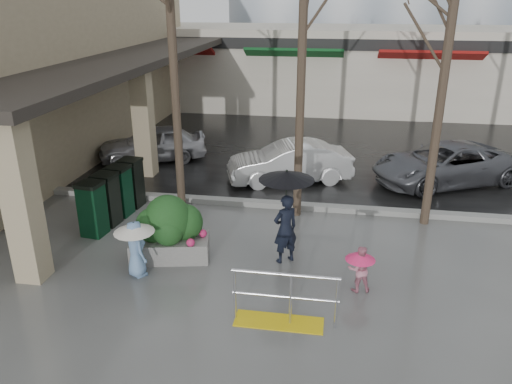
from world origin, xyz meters
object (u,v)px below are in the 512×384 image
(news_boxes, at_px, (113,195))
(tree_midwest, at_px, (304,7))
(child_pink, at_px, (360,265))
(car_c, at_px, (445,164))
(car_a, at_px, (153,143))
(car_b, at_px, (290,162))
(tree_west, at_px, (170,13))
(tree_mideast, at_px, (451,25))
(handrail, at_px, (283,305))
(planter, at_px, (169,229))
(woman, at_px, (286,207))
(child_blue, at_px, (135,242))

(news_boxes, bearing_deg, tree_midwest, 19.64)
(child_pink, xyz_separation_m, car_c, (2.78, 6.64, 0.06))
(child_pink, xyz_separation_m, car_a, (-6.97, 7.36, 0.06))
(child_pink, bearing_deg, car_b, -84.09)
(tree_west, distance_m, car_b, 5.80)
(tree_mideast, height_order, car_c, tree_mideast)
(tree_west, height_order, car_a, tree_west)
(handrail, bearing_deg, car_a, 122.87)
(tree_west, relative_size, car_c, 1.50)
(handrail, xyz_separation_m, news_boxes, (-4.83, 3.74, 0.31))
(tree_midwest, height_order, tree_mideast, tree_midwest)
(handrail, xyz_separation_m, planter, (-2.74, 1.99, 0.34))
(woman, relative_size, car_c, 0.47)
(woman, height_order, car_b, woman)
(car_a, xyz_separation_m, car_c, (9.75, -0.72, 0.00))
(handrail, bearing_deg, tree_midwest, 91.91)
(child_blue, relative_size, car_c, 0.27)
(woman, xyz_separation_m, car_b, (-0.42, 5.07, -0.68))
(child_pink, height_order, car_c, car_c)
(tree_midwest, relative_size, tree_mideast, 1.08)
(child_blue, bearing_deg, tree_west, -42.77)
(tree_mideast, relative_size, child_blue, 5.31)
(car_c, bearing_deg, news_boxes, -90.68)
(tree_midwest, distance_m, tree_mideast, 3.32)
(tree_mideast, bearing_deg, tree_midwest, 180.00)
(child_blue, bearing_deg, planter, -73.65)
(car_c, bearing_deg, handrail, -53.37)
(tree_mideast, distance_m, planter, 7.72)
(tree_mideast, distance_m, car_b, 6.19)
(handrail, height_order, planter, planter)
(woman, height_order, car_c, woman)
(woman, bearing_deg, car_b, -121.84)
(child_pink, height_order, car_a, car_a)
(tree_west, xyz_separation_m, car_b, (2.74, 2.51, -4.45))
(child_pink, height_order, car_b, car_b)
(child_blue, distance_m, car_c, 10.00)
(child_pink, distance_m, planter, 4.16)
(woman, relative_size, child_blue, 1.75)
(tree_west, relative_size, car_b, 1.78)
(planter, height_order, news_boxes, planter)
(planter, distance_m, car_b, 5.72)
(woman, xyz_separation_m, news_boxes, (-4.63, 1.50, -0.63))
(news_boxes, distance_m, car_a, 4.99)
(tree_mideast, relative_size, car_a, 1.76)
(child_pink, relative_size, car_c, 0.21)
(planter, distance_m, car_c, 9.10)
(child_blue, xyz_separation_m, planter, (0.45, 0.84, -0.05))
(handrail, xyz_separation_m, tree_mideast, (3.14, 4.80, 4.48))
(handrail, height_order, car_a, car_a)
(tree_west, xyz_separation_m, planter, (0.62, -2.81, -4.37))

